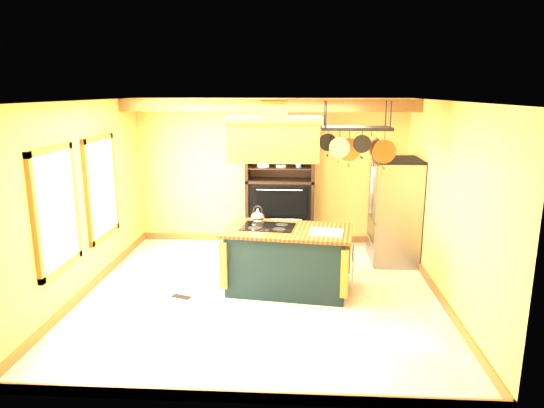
# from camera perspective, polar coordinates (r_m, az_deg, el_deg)

# --- Properties ---
(floor) EXTENTS (5.00, 5.00, 0.00)m
(floor) POSITION_cam_1_polar(r_m,az_deg,el_deg) (7.05, -1.29, -10.48)
(floor) COLOR beige
(floor) RESTS_ON ground
(ceiling) EXTENTS (5.00, 5.00, 0.00)m
(ceiling) POSITION_cam_1_polar(r_m,az_deg,el_deg) (6.45, -1.41, 12.04)
(ceiling) COLOR white
(ceiling) RESTS_ON wall_back
(wall_back) EXTENTS (5.00, 0.02, 2.70)m
(wall_back) POSITION_cam_1_polar(r_m,az_deg,el_deg) (9.07, -0.07, 3.82)
(wall_back) COLOR gold
(wall_back) RESTS_ON floor
(wall_front) EXTENTS (5.00, 0.02, 2.70)m
(wall_front) POSITION_cam_1_polar(r_m,az_deg,el_deg) (4.24, -4.10, -7.33)
(wall_front) COLOR gold
(wall_front) RESTS_ON floor
(wall_left) EXTENTS (0.02, 5.00, 2.70)m
(wall_left) POSITION_cam_1_polar(r_m,az_deg,el_deg) (7.26, -21.42, 0.51)
(wall_left) COLOR gold
(wall_left) RESTS_ON floor
(wall_right) EXTENTS (0.02, 5.00, 2.70)m
(wall_right) POSITION_cam_1_polar(r_m,az_deg,el_deg) (6.89, 19.86, -0.01)
(wall_right) COLOR gold
(wall_right) RESTS_ON floor
(ceiling_beam) EXTENTS (5.00, 0.15, 0.20)m
(ceiling_beam) POSITION_cam_1_polar(r_m,az_deg,el_deg) (8.15, -0.41, 11.52)
(ceiling_beam) COLOR brown
(ceiling_beam) RESTS_ON ceiling
(window_near) EXTENTS (0.06, 1.06, 1.56)m
(window_near) POSITION_cam_1_polar(r_m,az_deg,el_deg) (6.54, -24.04, -0.61)
(window_near) COLOR brown
(window_near) RESTS_ON wall_left
(window_far) EXTENTS (0.06, 1.06, 1.56)m
(window_far) POSITION_cam_1_polar(r_m,az_deg,el_deg) (7.78, -19.41, 1.84)
(window_far) COLOR brown
(window_far) RESTS_ON wall_left
(kitchen_island) EXTENTS (1.91, 1.22, 1.11)m
(kitchen_island) POSITION_cam_1_polar(r_m,az_deg,el_deg) (7.01, 1.87, -6.51)
(kitchen_island) COLOR black
(kitchen_island) RESTS_ON floor
(range_hood) EXTENTS (1.28, 0.72, 0.80)m
(range_hood) POSITION_cam_1_polar(r_m,az_deg,el_deg) (6.63, 0.26, 7.97)
(range_hood) COLOR #A16728
(range_hood) RESTS_ON ceiling
(pot_rack) EXTENTS (1.01, 0.46, 0.82)m
(pot_rack) POSITION_cam_1_polar(r_m,az_deg,el_deg) (6.66, 9.94, 7.71)
(pot_rack) COLOR black
(pot_rack) RESTS_ON ceiling
(refrigerator) EXTENTS (0.74, 0.88, 1.71)m
(refrigerator) POSITION_cam_1_polar(r_m,az_deg,el_deg) (8.33, 14.16, -1.09)
(refrigerator) COLOR gray
(refrigerator) RESTS_ON floor
(hutch) EXTENTS (1.24, 0.56, 2.19)m
(hutch) POSITION_cam_1_polar(r_m,az_deg,el_deg) (8.92, 0.96, 0.42)
(hutch) COLOR black
(hutch) RESTS_ON floor
(floor_register) EXTENTS (0.30, 0.21, 0.01)m
(floor_register) POSITION_cam_1_polar(r_m,az_deg,el_deg) (7.05, -10.65, -10.67)
(floor_register) COLOR black
(floor_register) RESTS_ON floor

